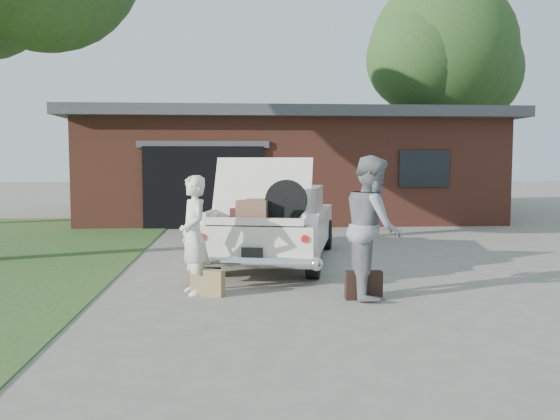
{
  "coord_description": "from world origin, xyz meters",
  "views": [
    {
      "loc": [
        -0.63,
        -7.91,
        1.81
      ],
      "look_at": [
        0.0,
        0.6,
        1.1
      ],
      "focal_mm": 38.0,
      "sensor_mm": 36.0,
      "label": 1
    }
  ],
  "objects": [
    {
      "name": "ground",
      "position": [
        0.0,
        0.0,
        0.0
      ],
      "size": [
        90.0,
        90.0,
        0.0
      ],
      "primitive_type": "plane",
      "color": "gray",
      "rests_on": "ground"
    },
    {
      "name": "suitcase_left",
      "position": [
        -1.02,
        -0.01,
        0.18
      ],
      "size": [
        0.48,
        0.31,
        0.35
      ],
      "primitive_type": "cube",
      "rotation": [
        0.0,
        0.0,
        -0.41
      ],
      "color": "#9C804F",
      "rests_on": "ground"
    },
    {
      "name": "suitcase_right",
      "position": [
        1.03,
        -0.37,
        0.19
      ],
      "size": [
        0.48,
        0.16,
        0.37
      ],
      "primitive_type": "cube",
      "rotation": [
        0.0,
        0.0,
        -0.0
      ],
      "color": "black",
      "rests_on": "ground"
    },
    {
      "name": "woman_right",
      "position": [
        1.16,
        -0.25,
        0.94
      ],
      "size": [
        0.77,
        0.96,
        1.88
      ],
      "primitive_type": "imported",
      "rotation": [
        0.0,
        0.0,
        1.51
      ],
      "color": "gray",
      "rests_on": "ground"
    },
    {
      "name": "sedan",
      "position": [
        0.08,
        2.68,
        0.69
      ],
      "size": [
        2.77,
        4.97,
        1.86
      ],
      "rotation": [
        0.0,
        0.0,
        -0.22
      ],
      "color": "silver",
      "rests_on": "ground"
    },
    {
      "name": "woman_left",
      "position": [
        -1.21,
        0.12,
        0.81
      ],
      "size": [
        0.57,
        0.69,
        1.62
      ],
      "primitive_type": "imported",
      "rotation": [
        0.0,
        0.0,
        -1.22
      ],
      "color": "silver",
      "rests_on": "ground"
    },
    {
      "name": "tree_right",
      "position": [
        7.91,
        16.18,
        6.05
      ],
      "size": [
        6.88,
        5.98,
        9.31
      ],
      "color": "#38281E",
      "rests_on": "ground"
    },
    {
      "name": "house",
      "position": [
        0.98,
        11.47,
        1.67
      ],
      "size": [
        12.8,
        7.8,
        3.3
      ],
      "color": "brown",
      "rests_on": "ground"
    }
  ]
}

